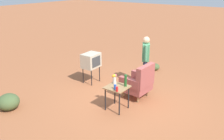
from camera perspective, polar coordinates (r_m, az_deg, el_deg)
The scene contains 11 objects.
ground_plane at distance 7.18m, azimuth 4.03°, elevation -6.60°, with size 60.00×60.00×0.00m, color #A05B38.
armchair at distance 7.00m, azimuth 6.43°, elevation -2.90°, with size 0.83×0.83×1.06m.
side_table at distance 6.30m, azimuth 1.23°, elevation -4.86°, with size 0.56×0.56×0.67m.
tv_on_stand at distance 7.96m, azimuth -5.06°, elevation 2.25°, with size 0.61×0.46×1.03m.
person_standing at distance 7.77m, azimuth 8.05°, elevation 2.89°, with size 0.51×0.37×1.64m.
soda_can_blue at distance 6.09m, azimuth 0.75°, elevation -4.08°, with size 0.07×0.07×0.12m, color blue.
soda_can_red at distance 5.97m, azimuth 1.21°, elevation -4.62°, with size 0.07×0.07×0.12m, color red.
bottle_wine_green at distance 6.23m, azimuth 3.28°, elevation -2.55°, with size 0.07×0.07×0.32m, color #1E5623.
flower_vase at distance 6.38m, azimuth 0.60°, elevation -2.05°, with size 0.15×0.10×0.27m.
shrub_near at distance 9.42m, azimuth 10.31°, elevation 0.75°, with size 0.35×0.35×0.27m, color #475B33.
shrub_mid at distance 7.02m, azimuth -23.60°, elevation -7.02°, with size 0.57×0.57×0.44m, color #475B33.
Camera 1 is at (5.50, 3.26, 3.26)m, focal length 38.03 mm.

